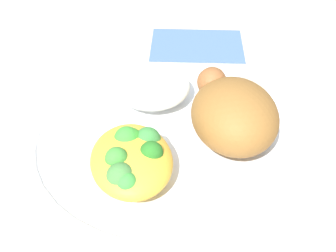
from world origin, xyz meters
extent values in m
plane|color=#C9B498|center=(0.00, 0.00, 0.00)|extent=(2.00, 2.00, 0.00)
cylinder|color=white|center=(0.00, 0.00, 0.01)|extent=(0.29, 0.29, 0.01)
torus|color=white|center=(0.00, 0.00, 0.01)|extent=(0.30, 0.30, 0.01)
ellipsoid|color=brown|center=(-0.02, -0.06, 0.05)|extent=(0.10, 0.09, 0.07)
sphere|color=brown|center=(0.02, -0.05, 0.06)|extent=(0.03, 0.03, 0.03)
ellipsoid|color=white|center=(0.07, 0.01, 0.03)|extent=(0.09, 0.09, 0.03)
ellipsoid|color=gold|center=(-0.05, 0.04, 0.03)|extent=(0.10, 0.08, 0.03)
sphere|color=#398E38|center=(-0.09, 0.05, 0.04)|extent=(0.02, 0.02, 0.02)
sphere|color=#266C21|center=(-0.06, 0.03, 0.04)|extent=(0.02, 0.02, 0.02)
sphere|color=green|center=(-0.03, 0.05, 0.04)|extent=(0.03, 0.03, 0.03)
sphere|color=#38803A|center=(-0.03, 0.03, 0.04)|extent=(0.03, 0.03, 0.03)
sphere|color=#3D8933|center=(-0.06, 0.06, 0.05)|extent=(0.02, 0.02, 0.02)
sphere|color=#417B3A|center=(-0.08, 0.06, 0.04)|extent=(0.03, 0.03, 0.03)
sphere|color=#348B29|center=(-0.03, 0.04, 0.04)|extent=(0.02, 0.02, 0.02)
cube|color=#47669E|center=(0.21, -0.08, 0.00)|extent=(0.12, 0.15, 0.00)
camera|label=1|loc=(-0.36, 0.06, 0.33)|focal=47.71mm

